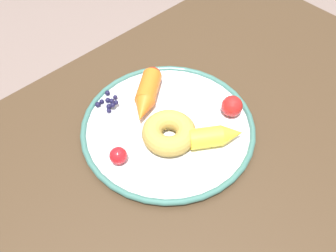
{
  "coord_description": "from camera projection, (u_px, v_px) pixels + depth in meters",
  "views": [
    {
      "loc": [
        -0.34,
        -0.29,
        1.33
      ],
      "look_at": [
        -0.03,
        0.05,
        0.75
      ],
      "focal_mm": 39.13,
      "sensor_mm": 36.0,
      "label": 1
    }
  ],
  "objects": [
    {
      "name": "dining_table",
      "position": [
        193.0,
        162.0,
        0.82
      ],
      "size": [
        1.15,
        0.72,
        0.73
      ],
      "color": "#443120",
      "rests_on": "ground_plane"
    },
    {
      "name": "plate",
      "position": [
        168.0,
        127.0,
        0.74
      ],
      "size": [
        0.35,
        0.35,
        0.02
      ],
      "color": "white",
      "rests_on": "dining_table"
    },
    {
      "name": "carrot_orange",
      "position": [
        147.0,
        96.0,
        0.77
      ],
      "size": [
        0.13,
        0.11,
        0.04
      ],
      "color": "orange",
      "rests_on": "plate"
    },
    {
      "name": "carrot_yellow",
      "position": [
        216.0,
        136.0,
        0.7
      ],
      "size": [
        0.11,
        0.09,
        0.04
      ],
      "color": "yellow",
      "rests_on": "plate"
    },
    {
      "name": "donut",
      "position": [
        169.0,
        133.0,
        0.71
      ],
      "size": [
        0.14,
        0.14,
        0.04
      ],
      "primitive_type": "torus",
      "rotation": [
        0.0,
        0.0,
        2.05
      ],
      "color": "#B89744",
      "rests_on": "plate"
    },
    {
      "name": "blueberry_pile",
      "position": [
        108.0,
        102.0,
        0.77
      ],
      "size": [
        0.05,
        0.05,
        0.02
      ],
      "color": "#191638",
      "rests_on": "plate"
    },
    {
      "name": "tomato_near",
      "position": [
        118.0,
        156.0,
        0.68
      ],
      "size": [
        0.03,
        0.03,
        0.03
      ],
      "primitive_type": "sphere",
      "color": "red",
      "rests_on": "plate"
    },
    {
      "name": "tomato_mid",
      "position": [
        232.0,
        106.0,
        0.75
      ],
      "size": [
        0.04,
        0.04,
        0.04
      ],
      "primitive_type": "sphere",
      "color": "red",
      "rests_on": "plate"
    },
    {
      "name": "tomato_far",
      "position": [
        153.0,
        75.0,
        0.81
      ],
      "size": [
        0.04,
        0.04,
        0.04
      ],
      "primitive_type": "sphere",
      "color": "red",
      "rests_on": "plate"
    }
  ]
}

